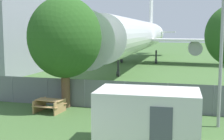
% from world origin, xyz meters
% --- Properties ---
extents(perimeter_fence, '(56.07, 0.07, 1.74)m').
position_xyz_m(perimeter_fence, '(0.00, 9.64, 0.87)').
color(perimeter_fence, slate).
rests_on(perimeter_fence, ground).
extents(airplane, '(38.27, 46.89, 12.61)m').
position_xyz_m(airplane, '(-4.11, 35.37, 4.01)').
color(airplane, white).
rests_on(airplane, ground).
extents(portable_cabin, '(4.26, 2.54, 2.34)m').
position_xyz_m(portable_cabin, '(2.24, 4.17, 1.17)').
color(portable_cabin, silver).
rests_on(portable_cabin, ground).
extents(picnic_bench_near_cabin, '(1.65, 1.50, 0.76)m').
position_xyz_m(picnic_bench_near_cabin, '(-4.10, 7.95, 0.47)').
color(picnic_bench_near_cabin, tan).
rests_on(picnic_bench_near_cabin, ground).
extents(tree_near_hangar, '(4.50, 4.50, 6.81)m').
position_xyz_m(tree_near_hangar, '(-3.69, 9.36, 4.31)').
color(tree_near_hangar, brown).
rests_on(tree_near_hangar, ground).
extents(light_mast, '(0.44, 0.44, 8.06)m').
position_xyz_m(light_mast, '(5.24, 7.58, 4.90)').
color(light_mast, '#99999E').
rests_on(light_mast, ground).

